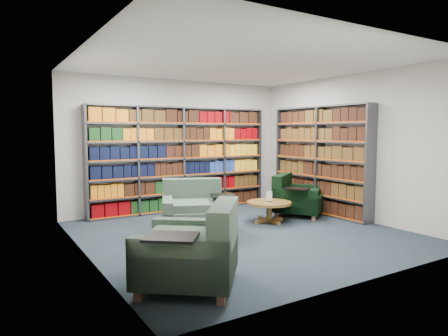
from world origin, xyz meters
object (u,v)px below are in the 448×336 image
chair_teal_left (193,213)px  chair_green_right (295,199)px  chair_teal_front (197,253)px  coffee_table (269,206)px

chair_teal_left → chair_green_right: size_ratio=1.05×
chair_teal_left → chair_green_right: bearing=7.9°
chair_green_right → chair_teal_front: 4.19m
chair_teal_left → chair_green_right: 2.51m
chair_teal_left → chair_teal_front: chair_teal_front is taller
chair_teal_front → coffee_table: 3.34m
coffee_table → chair_teal_front: bearing=-141.4°
chair_green_right → coffee_table: 0.90m
chair_teal_left → coffee_table: chair_teal_left is taller
chair_teal_left → coffee_table: 1.63m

